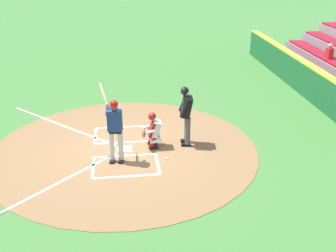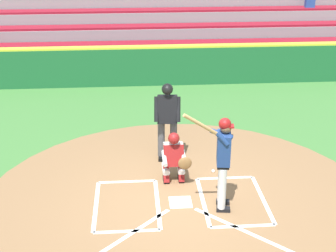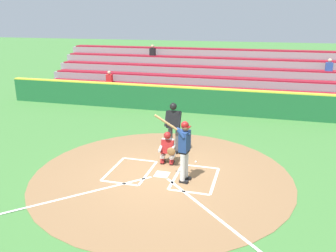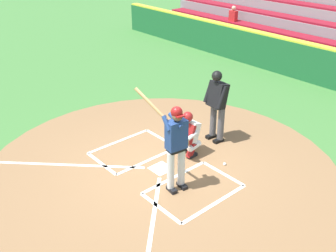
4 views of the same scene
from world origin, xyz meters
name	(u,v)px [view 1 (image 1 of 4)]	position (x,y,z in m)	size (l,w,h in m)	color
ground_plane	(125,149)	(0.00, 0.00, 0.00)	(120.00, 120.00, 0.00)	#427A38
dirt_circle	(125,149)	(0.00, 0.00, 0.01)	(8.00, 8.00, 0.01)	olive
home_plate_and_chalk	(95,150)	(0.00, 0.88, 0.01)	(7.93, 4.91, 0.01)	white
batter	(115,126)	(-0.75, 0.25, 1.10)	(1.01, 0.61, 2.13)	silver
catcher	(153,129)	(0.05, -0.87, 0.59)	(0.59, 0.60, 1.13)	black
plate_umpire	(186,112)	(0.12, -1.89, 1.08)	(0.60, 0.45, 1.86)	#4C4C51
baseball	(167,159)	(-0.84, -1.19, 0.04)	(0.07, 0.07, 0.07)	white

